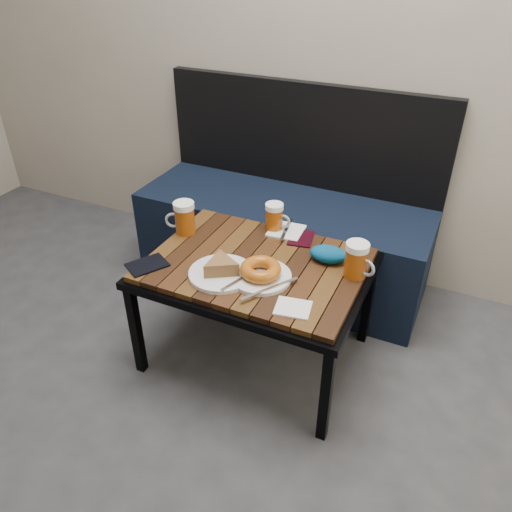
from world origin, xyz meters
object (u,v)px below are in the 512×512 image
at_px(passport_navy, 147,265).
at_px(beer_mug_centre, 275,217).
at_px(passport_burgundy, 301,238).
at_px(cafe_table, 256,272).
at_px(beer_mug_right, 357,260).
at_px(beer_mug_left, 184,218).
at_px(bench, 284,231).
at_px(plate_bagel, 260,272).
at_px(plate_pie, 221,269).
at_px(knit_pouch, 328,254).

bearing_deg(passport_navy, beer_mug_centre, 84.71).
bearing_deg(passport_burgundy, cafe_table, -122.46).
bearing_deg(beer_mug_right, passport_navy, -139.56).
height_order(beer_mug_left, beer_mug_right, beer_mug_left).
relative_size(beer_mug_left, passport_navy, 0.96).
bearing_deg(beer_mug_left, bench, -139.93).
distance_m(beer_mug_right, plate_bagel, 0.35).
xyz_separation_m(cafe_table, passport_navy, (-0.36, -0.19, 0.05)).
height_order(plate_pie, plate_bagel, plate_pie).
bearing_deg(passport_navy, bench, 103.25).
height_order(bench, passport_navy, bench).
height_order(beer_mug_centre, passport_burgundy, beer_mug_centre).
distance_m(plate_bagel, passport_burgundy, 0.32).
relative_size(beer_mug_right, plate_bagel, 0.48).
bearing_deg(beer_mug_left, cafe_table, 143.93).
height_order(beer_mug_left, knit_pouch, beer_mug_left).
height_order(cafe_table, passport_burgundy, passport_burgundy).
xyz_separation_m(cafe_table, beer_mug_right, (0.36, 0.07, 0.11)).
bearing_deg(knit_pouch, passport_burgundy, 143.47).
xyz_separation_m(beer_mug_left, passport_navy, (0.00, -0.27, -0.07)).
bearing_deg(passport_navy, plate_pie, 43.43).
bearing_deg(plate_bagel, beer_mug_left, 158.31).
bearing_deg(cafe_table, beer_mug_left, 167.60).
xyz_separation_m(beer_mug_right, plate_bagel, (-0.30, -0.16, -0.04)).
distance_m(passport_burgundy, knit_pouch, 0.19).
bearing_deg(beer_mug_right, beer_mug_centre, 175.50).
xyz_separation_m(plate_pie, plate_bagel, (0.14, 0.04, -0.00)).
bearing_deg(bench, knit_pouch, -52.05).
xyz_separation_m(beer_mug_right, passport_burgundy, (-0.27, 0.16, -0.06)).
distance_m(bench, beer_mug_left, 0.62).
distance_m(bench, plate_bagel, 0.73).
distance_m(beer_mug_centre, plate_bagel, 0.36).
bearing_deg(passport_burgundy, plate_bagel, -106.90).
distance_m(bench, beer_mug_right, 0.75).
relative_size(bench, plate_bagel, 5.02).
relative_size(beer_mug_left, beer_mug_centre, 1.14).
bearing_deg(knit_pouch, passport_navy, -152.24).
bearing_deg(knit_pouch, plate_pie, -141.64).
height_order(cafe_table, beer_mug_centre, beer_mug_centre).
distance_m(bench, beer_mug_centre, 0.43).
distance_m(plate_pie, passport_navy, 0.29).
xyz_separation_m(plate_bagel, passport_burgundy, (0.04, 0.32, -0.02)).
distance_m(beer_mug_right, knit_pouch, 0.14).
xyz_separation_m(cafe_table, passport_burgundy, (0.09, 0.23, 0.05)).
bearing_deg(bench, passport_burgundy, -59.07).
xyz_separation_m(cafe_table, beer_mug_left, (-0.36, 0.08, 0.11)).
height_order(passport_navy, passport_burgundy, same).
bearing_deg(beer_mug_centre, plate_pie, -98.54).
relative_size(beer_mug_right, knit_pouch, 0.96).
bearing_deg(beer_mug_left, beer_mug_right, 155.81).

